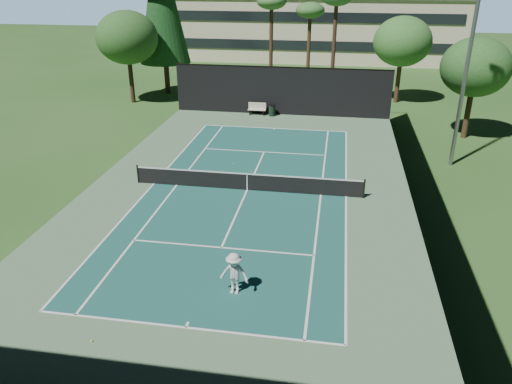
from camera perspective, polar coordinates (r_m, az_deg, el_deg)
ground at (r=28.00m, az=-1.02°, el=0.21°), size 160.00×160.00×0.00m
apron_slab at (r=27.99m, az=-1.02°, el=0.22°), size 18.00×32.00×0.01m
court_surface at (r=27.99m, az=-1.02°, el=0.23°), size 10.97×23.77×0.01m
court_lines at (r=27.99m, az=-1.02°, el=0.24°), size 11.07×23.87×0.01m
tennis_net at (r=27.77m, az=-1.02°, el=1.26°), size 12.90×0.10×1.10m
fence at (r=27.30m, az=-1.02°, el=4.11°), size 18.04×32.05×4.03m
player at (r=19.09m, az=-2.50°, el=-9.31°), size 1.18×0.76×1.74m
tennis_ball_a at (r=18.22m, az=-18.27°, el=-15.87°), size 0.08×0.08×0.08m
tennis_ball_b at (r=31.77m, az=-2.57°, el=3.26°), size 0.07×0.07×0.07m
tennis_ball_c at (r=30.56m, az=-0.56°, el=2.40°), size 0.06×0.06×0.06m
tennis_ball_d at (r=33.31m, az=-6.72°, el=4.12°), size 0.06×0.06×0.06m
park_bench at (r=42.70m, az=0.12°, el=9.54°), size 1.50×0.45×1.02m
trash_bin at (r=42.34m, az=1.83°, el=9.31°), size 0.56×0.56×0.95m
palm_a at (r=49.68m, az=1.79°, el=20.56°), size 2.80×2.80×9.32m
palm_b at (r=51.39m, az=6.21°, el=19.63°), size 2.80×2.80×8.42m
palm_c at (r=48.21m, az=9.19°, el=20.66°), size 2.80×2.80×9.77m
decid_tree_a at (r=47.81m, az=16.40°, el=16.16°), size 5.12×5.12×7.62m
decid_tree_b at (r=38.80m, az=23.82°, el=12.90°), size 4.80×4.80×7.14m
decid_tree_c at (r=47.33m, az=-14.52°, el=16.70°), size 5.44×5.44×8.09m
campus_building at (r=71.62m, az=5.93°, el=18.40°), size 40.50×12.50×8.30m
light_pole at (r=32.36m, az=23.06°, el=13.61°), size 0.90×0.25×12.22m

